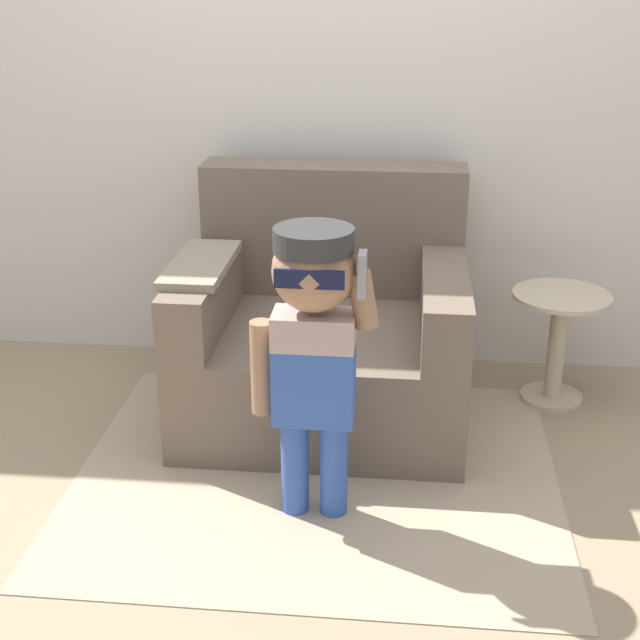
{
  "coord_description": "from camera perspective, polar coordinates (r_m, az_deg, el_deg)",
  "views": [
    {
      "loc": [
        0.34,
        -2.99,
        1.65
      ],
      "look_at": [
        0.05,
        -0.25,
        0.53
      ],
      "focal_mm": 50.0,
      "sensor_mm": 36.0,
      "label": 1
    }
  ],
  "objects": [
    {
      "name": "person_child",
      "position": [
        2.63,
        -0.44,
        -0.67
      ],
      "size": [
        0.39,
        0.29,
        0.94
      ],
      "color": "#3356AD",
      "rests_on": "ground_plane"
    },
    {
      "name": "rug",
      "position": [
        3.11,
        -0.22,
        -9.77
      ],
      "size": [
        1.64,
        1.43,
        0.01
      ],
      "color": "tan",
      "rests_on": "ground_plane"
    },
    {
      "name": "side_table",
      "position": [
        3.61,
        14.97,
        -1.01
      ],
      "size": [
        0.38,
        0.38,
        0.45
      ],
      "color": "beige",
      "rests_on": "ground_plane"
    },
    {
      "name": "ground_plane",
      "position": [
        3.43,
        -0.47,
        -6.58
      ],
      "size": [
        10.0,
        10.0,
        0.0
      ],
      "primitive_type": "plane",
      "color": "#998466"
    },
    {
      "name": "armchair",
      "position": [
        3.42,
        0.37,
        -0.71
      ],
      "size": [
        1.06,
        0.93,
        0.9
      ],
      "color": "#6B5B4C",
      "rests_on": "ground_plane"
    },
    {
      "name": "wall_back",
      "position": [
        3.69,
        0.65,
        16.7
      ],
      "size": [
        10.0,
        0.05,
        2.6
      ],
      "color": "silver",
      "rests_on": "ground_plane"
    }
  ]
}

